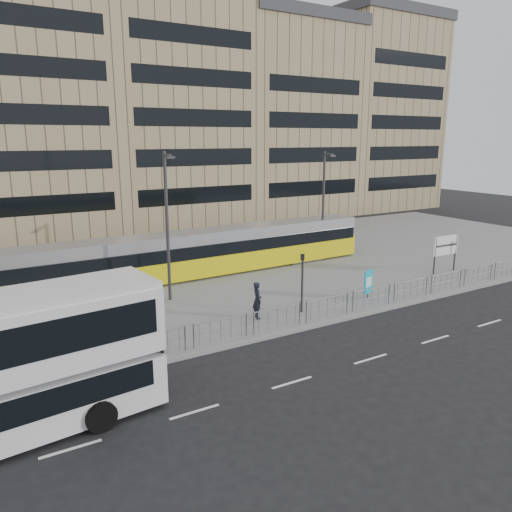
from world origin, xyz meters
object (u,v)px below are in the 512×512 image
tram (199,253)px  ad_panel (368,282)px  lamp_post_west (167,221)px  lamp_post_east (324,201)px  station_sign (446,247)px  traffic_light_west (302,275)px  pedestrian (257,300)px

tram → ad_panel: size_ratio=15.15×
lamp_post_west → lamp_post_east: (13.36, 3.29, -0.13)m
tram → station_sign: bearing=-29.5°
tram → lamp_post_east: 10.22m
traffic_light_west → ad_panel: bearing=-9.1°
station_sign → lamp_post_west: lamp_post_west is taller
ad_panel → pedestrian: size_ratio=0.89×
pedestrian → lamp_post_west: bearing=42.8°
tram → ad_panel: tram is taller
station_sign → pedestrian: (-15.37, -1.05, -0.80)m
tram → traffic_light_west: traffic_light_west is taller
tram → lamp_post_east: (9.80, -0.52, 2.84)m
ad_panel → station_sign: bearing=-7.3°
ad_panel → pedestrian: pedestrian is taller
lamp_post_east → tram: bearing=176.9°
lamp_post_west → ad_panel: bearing=-30.3°
station_sign → pedestrian: station_sign is taller
pedestrian → tram: bearing=9.0°
station_sign → ad_panel: station_sign is taller
tram → pedestrian: bearing=-97.1°
tram → lamp_post_west: (-3.56, -3.81, 2.97)m
tram → traffic_light_west: (1.55, -9.23, 0.49)m
station_sign → ad_panel: size_ratio=1.51×
pedestrian → lamp_post_east: 13.96m
ad_panel → traffic_light_west: bearing=159.6°
ad_panel → lamp_post_west: 11.61m
pedestrian → lamp_post_west: (-2.65, 5.00, 3.52)m
ad_panel → lamp_post_east: lamp_post_east is taller
traffic_light_west → lamp_post_east: (8.25, 8.70, 2.35)m
pedestrian → traffic_light_west: 2.70m
station_sign → tram: bearing=153.4°
pedestrian → traffic_light_west: traffic_light_west is taller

